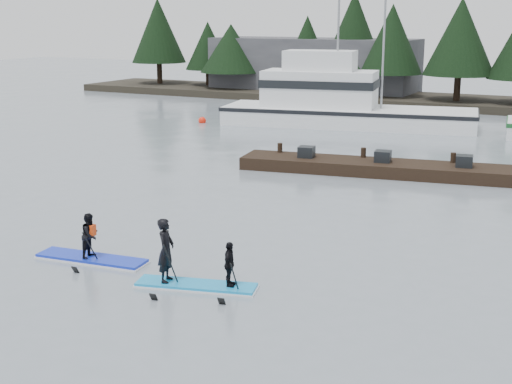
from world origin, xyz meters
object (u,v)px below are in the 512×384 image
at_px(paddleboard_solo, 91,245).
at_px(paddleboard_duo, 190,264).
at_px(floating_dock, 428,171).
at_px(fishing_boat_large, 341,115).

bearing_deg(paddleboard_solo, paddleboard_duo, -13.16).
xyz_separation_m(floating_dock, paddleboard_solo, (-5.86, -15.46, 0.18)).
xyz_separation_m(fishing_boat_large, paddleboard_solo, (3.04, -28.10, -0.22)).
relative_size(paddleboard_solo, paddleboard_duo, 1.05).
height_order(floating_dock, paddleboard_duo, paddleboard_duo).
relative_size(fishing_boat_large, paddleboard_solo, 4.88).
bearing_deg(fishing_boat_large, floating_dock, -65.66).
distance_m(fishing_boat_large, paddleboard_solo, 28.26).
height_order(floating_dock, paddleboard_solo, paddleboard_solo).
bearing_deg(fishing_boat_large, paddleboard_solo, -94.65).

